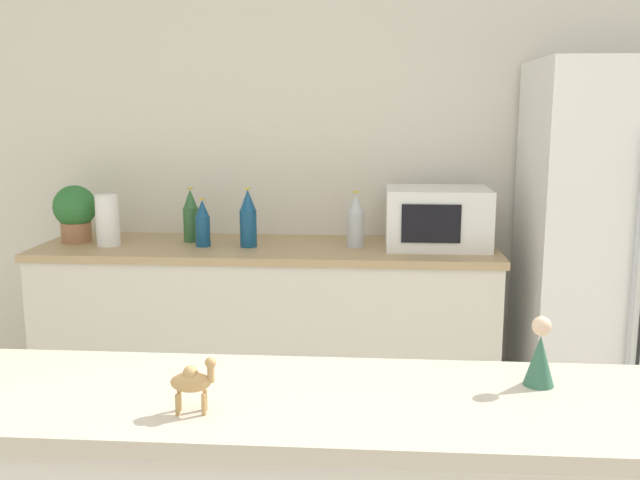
% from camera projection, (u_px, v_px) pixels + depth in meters
% --- Properties ---
extents(wall_back, '(8.00, 0.06, 2.55)m').
position_uv_depth(wall_back, '(355.00, 167.00, 3.65)').
color(wall_back, silver).
rests_on(wall_back, ground_plane).
extents(back_counter, '(2.19, 0.63, 0.92)m').
position_uv_depth(back_counter, '(268.00, 337.00, 3.51)').
color(back_counter, silver).
rests_on(back_counter, ground_plane).
extents(refrigerator, '(0.82, 0.69, 1.78)m').
position_uv_depth(refrigerator, '(617.00, 259.00, 3.26)').
color(refrigerator, white).
rests_on(refrigerator, ground_plane).
extents(potted_plant, '(0.21, 0.21, 0.28)m').
position_uv_depth(potted_plant, '(75.00, 211.00, 3.48)').
color(potted_plant, '#9E6B47').
rests_on(potted_plant, back_counter).
extents(paper_towel_roll, '(0.11, 0.11, 0.24)m').
position_uv_depth(paper_towel_roll, '(108.00, 220.00, 3.39)').
color(paper_towel_roll, white).
rests_on(paper_towel_roll, back_counter).
extents(microwave, '(0.48, 0.37, 0.28)m').
position_uv_depth(microwave, '(437.00, 218.00, 3.36)').
color(microwave, white).
rests_on(microwave, back_counter).
extents(back_bottle_0, '(0.08, 0.08, 0.28)m').
position_uv_depth(back_bottle_0, '(248.00, 219.00, 3.36)').
color(back_bottle_0, navy).
rests_on(back_bottle_0, back_counter).
extents(back_bottle_1, '(0.08, 0.08, 0.27)m').
position_uv_depth(back_bottle_1, '(191.00, 216.00, 3.49)').
color(back_bottle_1, '#2D6033').
rests_on(back_bottle_1, back_counter).
extents(back_bottle_2, '(0.08, 0.08, 0.27)m').
position_uv_depth(back_bottle_2, '(356.00, 220.00, 3.36)').
color(back_bottle_2, '#B2B7BC').
rests_on(back_bottle_2, back_counter).
extents(back_bottle_3, '(0.07, 0.07, 0.23)m').
position_uv_depth(back_bottle_3, '(203.00, 224.00, 3.37)').
color(back_bottle_3, navy).
rests_on(back_bottle_3, back_counter).
extents(camel_figurine, '(0.09, 0.05, 0.11)m').
position_uv_depth(camel_figurine, '(193.00, 381.00, 1.35)').
color(camel_figurine, tan).
rests_on(camel_figurine, bar_counter).
extents(wise_man_figurine_blue, '(0.06, 0.06, 0.15)m').
position_uv_depth(wise_man_figurine_blue, '(540.00, 356.00, 1.49)').
color(wise_man_figurine_blue, '#33664C').
rests_on(wise_man_figurine_blue, bar_counter).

